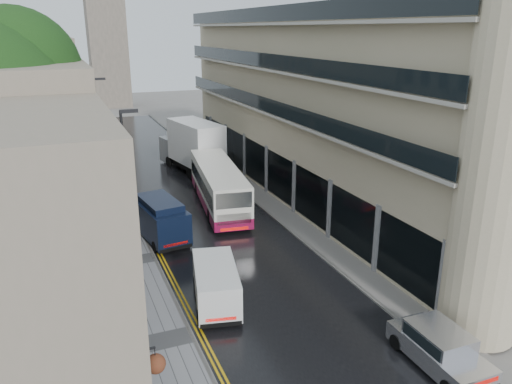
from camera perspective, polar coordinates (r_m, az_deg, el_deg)
road at (r=38.19m, az=-7.23°, el=-1.41°), size 9.00×85.00×0.02m
left_sidewalk at (r=37.24m, az=-15.95°, el=-2.42°), size 2.70×85.00×0.12m
right_sidewalk at (r=39.78m, az=0.29°, el=-0.38°), size 1.80×85.00×0.12m
old_shop_row at (r=38.00m, az=-22.59°, el=6.61°), size 4.50×56.00×12.00m
modern_block at (r=38.95m, az=7.95°, el=9.56°), size 8.00×40.00×14.00m
tree_far at (r=41.05m, az=-26.51°, el=7.19°), size 9.24×9.24×12.46m
cream_bus at (r=33.88m, az=-5.35°, el=-1.10°), size 4.14×11.68×3.12m
white_lorry at (r=44.11m, az=-7.63°, el=4.50°), size 4.35×9.47×4.79m
silver_hatchback at (r=20.29m, az=21.28°, el=-19.08°), size 1.91×4.34×1.62m
white_van at (r=22.87m, az=-6.51°, el=-12.61°), size 2.87×4.86×2.06m
navy_van at (r=30.05m, az=-11.56°, el=-4.32°), size 2.95×5.69×2.77m
pedestrian at (r=27.53m, az=-14.09°, el=-7.33°), size 0.79×0.59×1.99m
lamp_post_near at (r=28.12m, az=-14.54°, el=0.36°), size 0.96×0.22×8.54m
lamp_post_far at (r=44.92m, az=-17.51°, el=6.74°), size 0.98×0.23×8.68m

